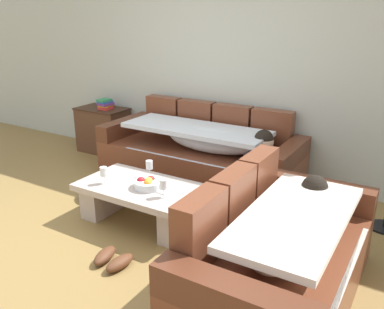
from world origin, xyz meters
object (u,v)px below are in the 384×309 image
(book_stack_on_cabinet, at_px, (105,104))
(couch_along_wall, at_px, (202,155))
(coffee_table, at_px, (143,199))
(crumpled_garment, at_px, (94,193))
(fruit_bowl, at_px, (148,183))
(pair_of_shoes, at_px, (112,259))
(wine_glass_far_back, at_px, (149,166))
(wine_glass_near_right, at_px, (163,185))
(side_cabinet, at_px, (103,130))
(couch_near_window, at_px, (279,256))
(wine_glass_near_left, at_px, (104,172))
(open_magazine, at_px, (162,188))

(book_stack_on_cabinet, bearing_deg, couch_along_wall, -7.48)
(coffee_table, distance_m, crumpled_garment, 0.83)
(fruit_bowl, distance_m, book_stack_on_cabinet, 2.30)
(book_stack_on_cabinet, height_order, pair_of_shoes, book_stack_on_cabinet)
(wine_glass_far_back, xyz_separation_m, pair_of_shoes, (0.29, -0.91, -0.45))
(coffee_table, xyz_separation_m, wine_glass_near_right, (0.33, -0.11, 0.26))
(wine_glass_near_right, xyz_separation_m, side_cabinet, (-2.12, 1.51, -0.17))
(wine_glass_far_back, distance_m, crumpled_garment, 0.85)
(couch_near_window, bearing_deg, book_stack_on_cabinet, 60.70)
(wine_glass_near_right, bearing_deg, couch_near_window, -13.78)
(side_cabinet, xyz_separation_m, pair_of_shoes, (2.01, -2.10, -0.28))
(couch_near_window, distance_m, wine_glass_near_left, 1.84)
(coffee_table, relative_size, wine_glass_near_right, 7.23)
(open_magazine, distance_m, pair_of_shoes, 0.81)
(wine_glass_near_left, xyz_separation_m, open_magazine, (0.54, 0.19, -0.11))
(couch_near_window, xyz_separation_m, wine_glass_near_right, (-1.16, 0.28, 0.16))
(couch_along_wall, distance_m, wine_glass_far_back, 0.98)
(fruit_bowl, xyz_separation_m, pair_of_shoes, (0.14, -0.68, -0.38))
(wine_glass_far_back, distance_m, open_magazine, 0.34)
(wine_glass_far_back, bearing_deg, side_cabinet, 145.35)
(fruit_bowl, distance_m, open_magazine, 0.14)
(wine_glass_near_left, bearing_deg, couch_near_window, -7.64)
(wine_glass_near_right, bearing_deg, open_magazine, 128.11)
(wine_glass_near_left, distance_m, crumpled_garment, 0.70)
(wine_glass_near_right, bearing_deg, couch_along_wall, 105.14)
(fruit_bowl, relative_size, wine_glass_near_left, 1.69)
(wine_glass_far_back, height_order, side_cabinet, side_cabinet)
(wine_glass_near_left, height_order, side_cabinet, side_cabinet)
(fruit_bowl, height_order, crumpled_garment, fruit_bowl)
(couch_near_window, height_order, fruit_bowl, couch_near_window)
(wine_glass_near_right, relative_size, open_magazine, 0.59)
(couch_near_window, height_order, wine_glass_near_right, couch_near_window)
(couch_near_window, distance_m, crumpled_garment, 2.36)
(coffee_table, bearing_deg, side_cabinet, 141.93)
(couch_near_window, distance_m, fruit_bowl, 1.46)
(wine_glass_near_right, distance_m, side_cabinet, 2.61)
(side_cabinet, height_order, book_stack_on_cabinet, book_stack_on_cabinet)
(pair_of_shoes, distance_m, crumpled_garment, 1.32)
(open_magazine, bearing_deg, pair_of_shoes, -81.72)
(coffee_table, bearing_deg, wine_glass_near_right, -18.74)
(fruit_bowl, bearing_deg, side_cabinet, 143.00)
(crumpled_garment, bearing_deg, couch_along_wall, 53.26)
(coffee_table, distance_m, wine_glass_near_right, 0.43)
(wine_glass_far_back, height_order, crumpled_garment, wine_glass_far_back)
(couch_near_window, distance_m, side_cabinet, 3.74)
(wine_glass_near_right, relative_size, side_cabinet, 0.23)
(pair_of_shoes, bearing_deg, fruit_bowl, 101.50)
(wine_glass_near_left, bearing_deg, couch_along_wall, 77.05)
(wine_glass_near_left, relative_size, pair_of_shoes, 0.51)
(coffee_table, height_order, wine_glass_near_right, wine_glass_near_right)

